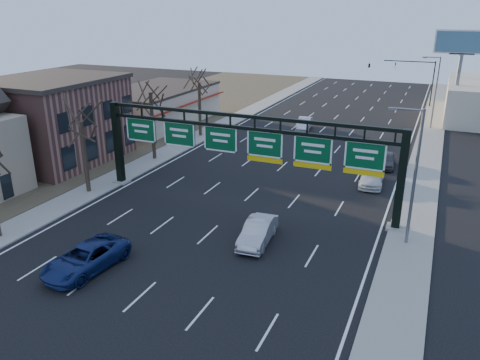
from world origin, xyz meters
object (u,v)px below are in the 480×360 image
at_px(sign_gantry, 244,147).
at_px(car_silver_sedan, 258,232).
at_px(car_white_wagon, 372,177).
at_px(car_blue_suv, 86,258).

xyz_separation_m(sign_gantry, car_silver_sedan, (3.39, -5.70, -3.86)).
distance_m(sign_gantry, car_white_wagon, 12.68).
distance_m(car_blue_suv, car_white_wagon, 25.15).
relative_size(car_blue_suv, car_silver_sedan, 1.19).
bearing_deg(car_silver_sedan, car_blue_suv, -142.58).
relative_size(car_silver_sedan, car_white_wagon, 0.97).
relative_size(sign_gantry, car_silver_sedan, 5.26).
xyz_separation_m(sign_gantry, car_white_wagon, (8.59, 8.45, -3.93)).
xyz_separation_m(car_silver_sedan, car_white_wagon, (5.20, 14.15, -0.07)).
distance_m(sign_gantry, car_blue_suv, 14.27).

